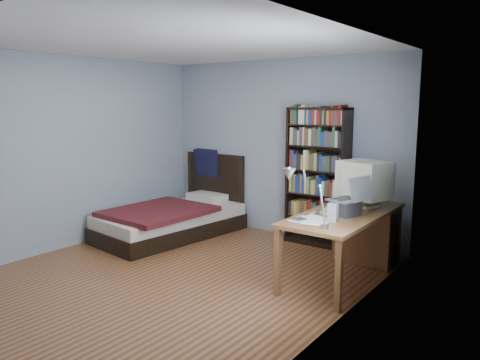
# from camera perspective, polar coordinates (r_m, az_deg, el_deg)

# --- Properties ---
(room) EXTENTS (4.20, 4.24, 2.50)m
(room) POSITION_cam_1_polar(r_m,az_deg,el_deg) (5.05, -7.43, 2.02)
(room) COLOR brown
(room) RESTS_ON ground
(desk) EXTENTS (0.75, 1.75, 0.73)m
(desk) POSITION_cam_1_polar(r_m,az_deg,el_deg) (5.67, 14.53, -5.98)
(desk) COLOR brown
(desk) RESTS_ON floor
(crt_monitor) EXTENTS (0.57, 0.53, 0.53)m
(crt_monitor) POSITION_cam_1_polar(r_m,az_deg,el_deg) (5.45, 15.06, -0.08)
(crt_monitor) COLOR beige
(crt_monitor) RESTS_ON desk
(laptop) EXTENTS (0.42, 0.40, 0.42)m
(laptop) POSITION_cam_1_polar(r_m,az_deg,el_deg) (5.01, 12.93, -2.94)
(laptop) COLOR #2D2D30
(laptop) RESTS_ON desk
(desk_lamp) EXTENTS (0.24, 0.52, 0.62)m
(desk_lamp) POSITION_cam_1_polar(r_m,az_deg,el_deg) (4.10, 6.72, -0.07)
(desk_lamp) COLOR #99999E
(desk_lamp) RESTS_ON desk
(keyboard) EXTENTS (0.26, 0.46, 0.04)m
(keyboard) POSITION_cam_1_polar(r_m,az_deg,el_deg) (5.18, 11.21, -3.61)
(keyboard) COLOR beige
(keyboard) RESTS_ON desk
(speaker) EXTENTS (0.10, 0.10, 0.18)m
(speaker) POSITION_cam_1_polar(r_m,az_deg,el_deg) (4.73, 11.27, -3.93)
(speaker) COLOR gray
(speaker) RESTS_ON desk
(soda_can) EXTENTS (0.07, 0.07, 0.12)m
(soda_can) POSITION_cam_1_polar(r_m,az_deg,el_deg) (5.40, 12.53, -2.64)
(soda_can) COLOR #073311
(soda_can) RESTS_ON desk
(mouse) EXTENTS (0.06, 0.11, 0.04)m
(mouse) POSITION_cam_1_polar(r_m,az_deg,el_deg) (5.40, 13.26, -3.12)
(mouse) COLOR silver
(mouse) RESTS_ON desk
(phone_silver) EXTENTS (0.06, 0.11, 0.02)m
(phone_silver) POSITION_cam_1_polar(r_m,az_deg,el_deg) (5.03, 8.99, -3.99)
(phone_silver) COLOR silver
(phone_silver) RESTS_ON desk
(phone_grey) EXTENTS (0.06, 0.10, 0.02)m
(phone_grey) POSITION_cam_1_polar(r_m,az_deg,el_deg) (4.81, 7.12, -4.56)
(phone_grey) COLOR gray
(phone_grey) RESTS_ON desk
(external_drive) EXTENTS (0.13, 0.13, 0.02)m
(external_drive) POSITION_cam_1_polar(r_m,az_deg,el_deg) (4.71, 7.27, -4.85)
(external_drive) COLOR gray
(external_drive) RESTS_ON desk
(bookshelf) EXTENTS (0.83, 0.30, 1.83)m
(bookshelf) POSITION_cam_1_polar(r_m,az_deg,el_deg) (6.30, 9.42, 0.39)
(bookshelf) COLOR black
(bookshelf) RESTS_ON floor
(bed) EXTENTS (1.29, 2.22, 1.16)m
(bed) POSITION_cam_1_polar(r_m,az_deg,el_deg) (6.86, -7.97, -4.53)
(bed) COLOR black
(bed) RESTS_ON floor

